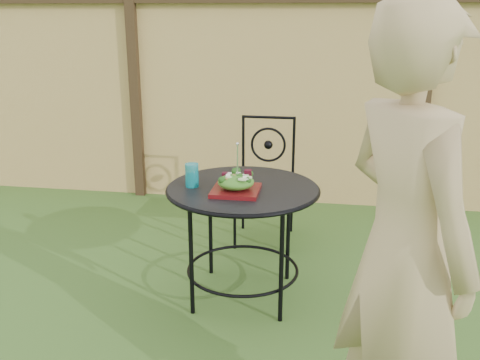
{
  "coord_description": "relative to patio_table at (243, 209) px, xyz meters",
  "views": [
    {
      "loc": [
        0.47,
        -2.63,
        1.72
      ],
      "look_at": [
        -0.03,
        0.41,
        0.75
      ],
      "focal_mm": 40.0,
      "sensor_mm": 36.0,
      "label": 1
    }
  ],
  "objects": [
    {
      "name": "ground",
      "position": [
        0.0,
        -0.36,
        -0.59
      ],
      "size": [
        60.0,
        60.0,
        0.0
      ],
      "primitive_type": "plane",
      "color": "#274E19",
      "rests_on": "ground"
    },
    {
      "name": "fence",
      "position": [
        0.0,
        1.83,
        0.36
      ],
      "size": [
        8.0,
        0.12,
        1.9
      ],
      "color": "#EAC673",
      "rests_on": "ground"
    },
    {
      "name": "patio_table",
      "position": [
        0.0,
        0.0,
        0.0
      ],
      "size": [
        0.92,
        0.92,
        0.72
      ],
      "color": "black",
      "rests_on": "ground"
    },
    {
      "name": "patio_chair",
      "position": [
        0.03,
        0.94,
        -0.08
      ],
      "size": [
        0.46,
        0.46,
        0.95
      ],
      "color": "black",
      "rests_on": "ground"
    },
    {
      "name": "diner",
      "position": [
        0.77,
        -1.15,
        0.31
      ],
      "size": [
        0.7,
        0.78,
        1.79
      ],
      "primitive_type": "imported",
      "rotation": [
        0.0,
        0.0,
        2.09
      ],
      "color": "tan",
      "rests_on": "ground"
    },
    {
      "name": "salad_plate",
      "position": [
        -0.02,
        -0.11,
        0.15
      ],
      "size": [
        0.27,
        0.27,
        0.02
      ],
      "primitive_type": "cube",
      "color": "#41090C",
      "rests_on": "patio_table"
    },
    {
      "name": "salad",
      "position": [
        -0.02,
        -0.11,
        0.2
      ],
      "size": [
        0.21,
        0.21,
        0.08
      ],
      "primitive_type": "ellipsoid",
      "color": "#235614",
      "rests_on": "salad_plate"
    },
    {
      "name": "fork",
      "position": [
        -0.01,
        -0.11,
        0.33
      ],
      "size": [
        0.01,
        0.01,
        0.18
      ],
      "primitive_type": "cylinder",
      "color": "silver",
      "rests_on": "salad"
    },
    {
      "name": "drinking_glass",
      "position": [
        -0.3,
        -0.04,
        0.21
      ],
      "size": [
        0.08,
        0.08,
        0.14
      ],
      "primitive_type": "cylinder",
      "color": "#0B7F88",
      "rests_on": "patio_table"
    }
  ]
}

